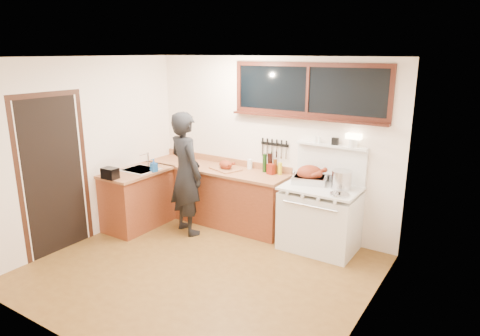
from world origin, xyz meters
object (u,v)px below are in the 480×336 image
Objects in this scene: vintage_stove at (320,216)px; cutting_board at (226,166)px; roast_turkey at (310,176)px; man at (186,174)px.

cutting_board is at bearing 179.52° from vintage_stove.
cutting_board is at bearing -177.68° from roast_turkey.
vintage_stove reaches higher than cutting_board.
man is 3.46× the size of roast_turkey.
man reaches higher than vintage_stove.
man is 1.81m from roast_turkey.
roast_turkey is (1.70, 0.62, 0.08)m from man.
cutting_board is 0.99× the size of roast_turkey.
man is 3.48× the size of cutting_board.
man is 0.65m from cutting_board.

